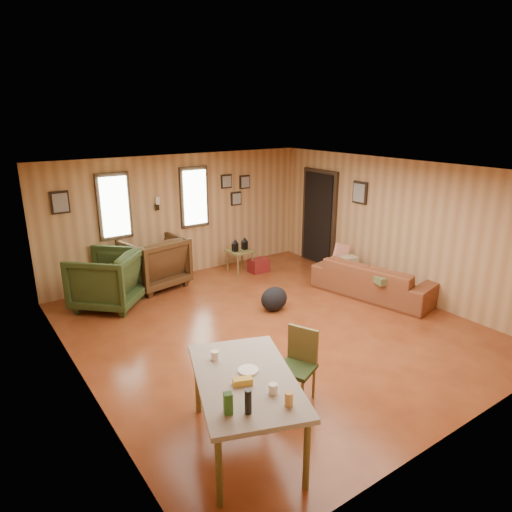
{
  "coord_description": "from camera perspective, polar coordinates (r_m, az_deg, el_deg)",
  "views": [
    {
      "loc": [
        -3.81,
        -5.07,
        3.17
      ],
      "look_at": [
        0.0,
        0.4,
        1.05
      ],
      "focal_mm": 32.0,
      "sensor_mm": 36.0,
      "label": 1
    }
  ],
  "objects": [
    {
      "name": "room",
      "position": [
        6.95,
        1.74,
        1.21
      ],
      "size": [
        5.54,
        6.04,
        2.44
      ],
      "color": "brown",
      "rests_on": "ground"
    },
    {
      "name": "sofa",
      "position": [
        8.38,
        14.58,
        -2.12
      ],
      "size": [
        1.09,
        2.23,
        0.84
      ],
      "primitive_type": "imported",
      "rotation": [
        0.0,
        0.0,
        1.8
      ],
      "color": "brown",
      "rests_on": "ground"
    },
    {
      "name": "recliner_brown",
      "position": [
        8.73,
        -12.69,
        -0.42
      ],
      "size": [
        1.19,
        1.14,
        1.06
      ],
      "primitive_type": "imported",
      "rotation": [
        0.0,
        0.0,
        3.33
      ],
      "color": "#452B14",
      "rests_on": "ground"
    },
    {
      "name": "recliner_green",
      "position": [
        8.04,
        -18.13,
        -2.48
      ],
      "size": [
        1.4,
        1.4,
        1.05
      ],
      "primitive_type": "imported",
      "rotation": [
        0.0,
        0.0,
        -2.34
      ],
      "color": "#2C3E1C",
      "rests_on": "ground"
    },
    {
      "name": "end_table",
      "position": [
        8.8,
        -18.81,
        -1.68
      ],
      "size": [
        0.69,
        0.66,
        0.72
      ],
      "rotation": [
        0.0,
        0.0,
        -0.29
      ],
      "color": "olive",
      "rests_on": "ground"
    },
    {
      "name": "side_table",
      "position": [
        9.27,
        -2.03,
        0.86
      ],
      "size": [
        0.48,
        0.48,
        0.73
      ],
      "rotation": [
        0.0,
        0.0,
        0.04
      ],
      "color": "olive",
      "rests_on": "ground"
    },
    {
      "name": "cooler",
      "position": [
        9.41,
        0.32,
        -1.17
      ],
      "size": [
        0.39,
        0.29,
        0.27
      ],
      "rotation": [
        0.0,
        0.0,
        0.03
      ],
      "color": "maroon",
      "rests_on": "ground"
    },
    {
      "name": "backpack",
      "position": [
        7.59,
        2.28,
        -5.38
      ],
      "size": [
        0.51,
        0.41,
        0.41
      ],
      "rotation": [
        0.0,
        0.0,
        0.12
      ],
      "color": "black",
      "rests_on": "ground"
    },
    {
      "name": "sofa_pillows",
      "position": [
        8.48,
        13.3,
        -1.23
      ],
      "size": [
        0.75,
        1.67,
        0.34
      ],
      "rotation": [
        0.0,
        0.0,
        -0.26
      ],
      "color": "#515931",
      "rests_on": "sofa"
    },
    {
      "name": "dining_table",
      "position": [
        4.48,
        -1.3,
        -15.77
      ],
      "size": [
        1.37,
        1.73,
        0.99
      ],
      "rotation": [
        0.0,
        0.0,
        -0.35
      ],
      "color": "gray",
      "rests_on": "ground"
    },
    {
      "name": "dining_chair",
      "position": [
        5.31,
        5.37,
        -12.91
      ],
      "size": [
        0.51,
        0.51,
        0.85
      ],
      "rotation": [
        0.0,
        0.0,
        0.43
      ],
      "color": "#2C3E1C",
      "rests_on": "ground"
    }
  ]
}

